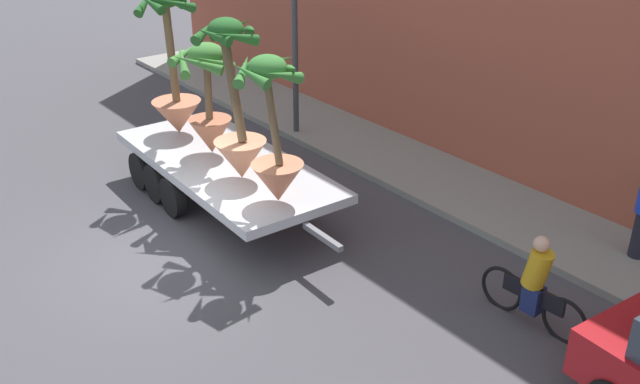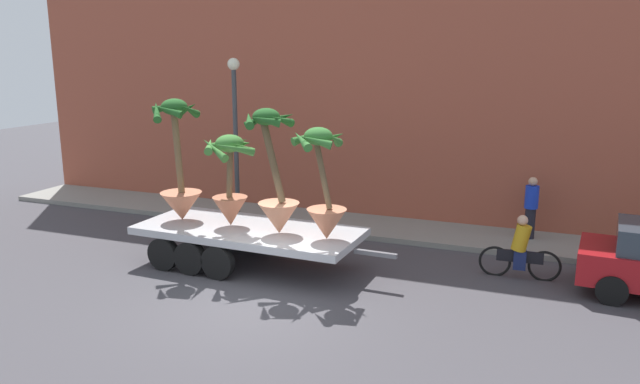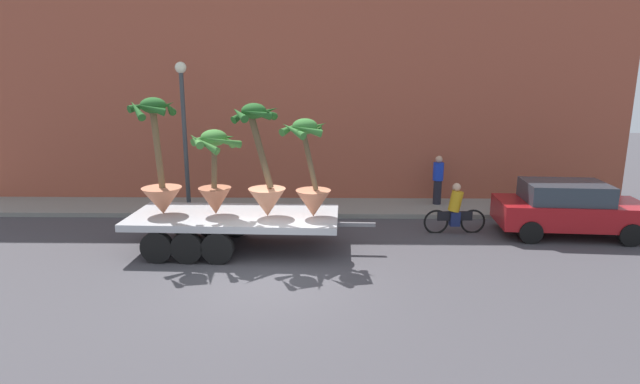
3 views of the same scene
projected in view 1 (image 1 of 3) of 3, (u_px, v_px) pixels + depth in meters
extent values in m
plane|color=#423F44|center=(165.00, 260.00, 12.28)|extent=(60.00, 60.00, 0.00)
cube|color=gray|center=(413.00, 168.00, 15.62)|extent=(24.00, 2.20, 0.15)
cube|color=#B7BABF|center=(226.00, 164.00, 13.80)|extent=(5.54, 2.50, 0.18)
cylinder|color=black|center=(231.00, 147.00, 15.86)|extent=(0.81, 0.25, 0.80)
cylinder|color=black|center=(141.00, 171.00, 14.71)|extent=(0.81, 0.25, 0.80)
cylinder|color=black|center=(248.00, 158.00, 15.30)|extent=(0.81, 0.25, 0.80)
cylinder|color=black|center=(156.00, 183.00, 14.16)|extent=(0.81, 0.25, 0.80)
cylinder|color=black|center=(267.00, 170.00, 14.75)|extent=(0.81, 0.25, 0.80)
cylinder|color=black|center=(173.00, 197.00, 13.61)|extent=(0.81, 0.25, 0.80)
cube|color=slate|center=(323.00, 237.00, 11.53)|extent=(1.00, 0.13, 0.10)
cone|color=#C17251|center=(278.00, 183.00, 12.02)|extent=(0.91, 0.91, 0.70)
cylinder|color=brown|center=(272.00, 117.00, 11.58)|extent=(0.47, 0.13, 1.63)
ellipsoid|color=#387A33|center=(267.00, 67.00, 11.29)|extent=(0.64, 0.64, 0.40)
cone|color=#387A33|center=(283.00, 76.00, 11.07)|extent=(0.30, 0.80, 0.43)
cone|color=#387A33|center=(292.00, 70.00, 11.38)|extent=(0.83, 0.56, 0.45)
cone|color=#387A33|center=(269.00, 63.00, 11.68)|extent=(0.69, 0.80, 0.40)
cone|color=#387A33|center=(243.00, 70.00, 11.36)|extent=(0.72, 0.72, 0.44)
cone|color=#387A33|center=(251.00, 75.00, 11.06)|extent=(0.78, 0.35, 0.38)
cone|color=#C17251|center=(178.00, 117.00, 14.94)|extent=(1.04, 1.04, 0.72)
cylinder|color=brown|center=(171.00, 51.00, 14.34)|extent=(0.27, 0.17, 2.14)
cone|color=#235B23|center=(177.00, 4.00, 13.66)|extent=(0.30, 0.84, 0.46)
cone|color=#235B23|center=(184.00, 0.00, 14.04)|extent=(0.81, 0.42, 0.48)
cone|color=#235B23|center=(146.00, 1.00, 14.02)|extent=(0.68, 0.79, 0.54)
cone|color=#235B23|center=(151.00, 3.00, 13.68)|extent=(0.74, 0.32, 0.39)
cone|color=tan|center=(241.00, 159.00, 12.87)|extent=(0.97, 0.97, 0.74)
cylinder|color=brown|center=(233.00, 86.00, 12.37)|extent=(0.63, 0.17, 1.97)
ellipsoid|color=#235B23|center=(226.00, 29.00, 12.03)|extent=(0.63, 0.63, 0.39)
cone|color=#235B23|center=(235.00, 37.00, 11.73)|extent=(0.32, 0.87, 0.41)
cone|color=#235B23|center=(251.00, 31.00, 12.13)|extent=(0.90, 0.59, 0.41)
cone|color=#235B23|center=(230.00, 29.00, 12.41)|extent=(0.68, 0.71, 0.49)
cone|color=#235B23|center=(206.00, 30.00, 12.18)|extent=(0.58, 0.79, 0.41)
cone|color=#235B23|center=(213.00, 36.00, 11.78)|extent=(0.74, 0.45, 0.34)
cone|color=#B26647|center=(211.00, 136.00, 13.96)|extent=(0.86, 0.86, 0.72)
cylinder|color=brown|center=(208.00, 87.00, 13.49)|extent=(0.21, 0.14, 1.32)
ellipsoid|color=#428438|center=(206.00, 54.00, 13.19)|extent=(0.68, 0.68, 0.42)
cone|color=#428438|center=(215.00, 63.00, 12.93)|extent=(0.28, 0.81, 0.47)
cone|color=#428438|center=(225.00, 55.00, 13.23)|extent=(0.73, 0.58, 0.32)
cone|color=#428438|center=(219.00, 52.00, 13.50)|extent=(0.80, 0.46, 0.40)
cone|color=#428438|center=(208.00, 51.00, 13.55)|extent=(0.62, 0.75, 0.35)
cone|color=#428438|center=(185.00, 53.00, 13.38)|extent=(0.62, 0.95, 0.36)
cone|color=#428438|center=(182.00, 60.00, 13.12)|extent=(0.91, 0.53, 0.56)
cone|color=#428438|center=(197.00, 63.00, 12.78)|extent=(0.88, 0.80, 0.43)
torus|color=black|center=(564.00, 321.00, 10.14)|extent=(0.74, 0.10, 0.74)
torus|color=black|center=(501.00, 288.00, 10.89)|extent=(0.74, 0.10, 0.74)
cube|color=black|center=(533.00, 294.00, 10.43)|extent=(1.04, 0.11, 0.28)
cylinder|color=gold|center=(538.00, 269.00, 10.23)|extent=(0.46, 0.36, 0.65)
sphere|color=tan|center=(542.00, 244.00, 10.05)|extent=(0.24, 0.24, 0.24)
cube|color=navy|center=(533.00, 299.00, 10.47)|extent=(0.29, 0.25, 0.44)
cylinder|color=#383D42|center=(295.00, 42.00, 16.48)|extent=(0.14, 0.14, 4.50)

